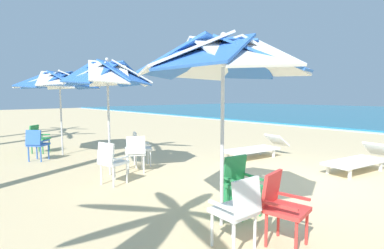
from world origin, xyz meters
The scene contains 15 objects.
ground_plane centered at (0.00, 0.00, 0.00)m, with size 80.00×80.00×0.00m, color beige.
beach_umbrella_0 centered at (0.16, -2.66, 2.26)m, with size 2.33×2.33×2.60m.
plastic_chair_0 centered at (0.99, -2.51, 0.50)m, with size 0.53×0.51×0.87m.
plastic_chair_1 centered at (0.07, -2.16, 0.50)m, with size 0.53×0.50×0.87m.
plastic_chair_2 centered at (0.73, -3.00, 0.50)m, with size 0.49×0.46×0.87m.
beach_umbrella_1 centered at (-3.25, -2.66, 2.23)m, with size 2.01×2.01×2.60m.
plastic_chair_3 centered at (-3.05, -2.13, 0.50)m, with size 0.60×0.59×0.87m.
plastic_chair_4 centered at (-2.54, -2.97, 0.50)m, with size 0.55×0.57×0.87m.
plastic_chair_5 centered at (-3.52, -1.73, 0.50)m, with size 0.58×0.60×0.87m.
beach_umbrella_2 centered at (-6.28, -2.74, 2.20)m, with size 2.46×2.46×2.54m.
plastic_chair_6 centered at (-5.87, -3.53, 0.50)m, with size 0.63×0.63×0.87m.
plastic_chair_7 centered at (-7.11, -3.19, 0.50)m, with size 0.63×0.63×0.87m.
sun_lounger_1 centered at (0.33, 1.92, 0.28)m, with size 0.98×2.22×0.62m.
sun_lounger_2 centered at (-2.20, 1.33, 0.28)m, with size 0.92×2.21×0.62m.
cooler_box centered at (-0.06, -2.02, 0.20)m, with size 0.50×0.34×0.40m.
Camera 1 is at (2.82, -5.52, 1.78)m, focal length 27.39 mm.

